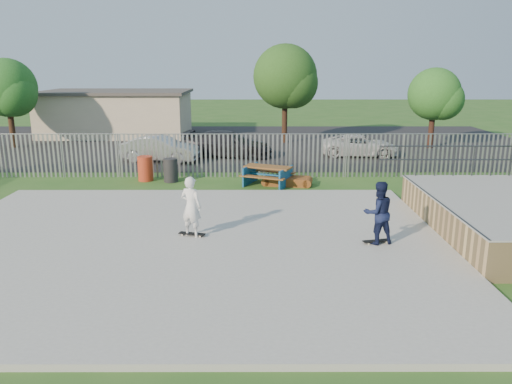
{
  "coord_description": "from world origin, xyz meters",
  "views": [
    {
      "loc": [
        2.03,
        -13.45,
        5.1
      ],
      "look_at": [
        2.06,
        2.0,
        1.1
      ],
      "focal_mm": 35.0,
      "sensor_mm": 36.0,
      "label": 1
    }
  ],
  "objects_px": {
    "trash_bin_red": "(145,169)",
    "tree_mid": "(285,77)",
    "car_dark": "(228,144)",
    "car_white": "(360,145)",
    "skater_navy": "(378,213)",
    "skater_white": "(191,207)",
    "picnic_table": "(268,176)",
    "car_silver": "(160,149)",
    "funbox": "(287,181)",
    "tree_left": "(7,88)",
    "trash_bin_grey": "(171,170)",
    "tree_right": "(434,94)"
  },
  "relations": [
    {
      "from": "picnic_table",
      "to": "car_silver",
      "type": "xyz_separation_m",
      "value": [
        -5.57,
        5.28,
        0.28
      ]
    },
    {
      "from": "picnic_table",
      "to": "trash_bin_red",
      "type": "relative_size",
      "value": 2.24
    },
    {
      "from": "picnic_table",
      "to": "trash_bin_grey",
      "type": "bearing_deg",
      "value": -165.22
    },
    {
      "from": "trash_bin_grey",
      "to": "tree_right",
      "type": "bearing_deg",
      "value": 32.19
    },
    {
      "from": "funbox",
      "to": "trash_bin_red",
      "type": "bearing_deg",
      "value": -177.2
    },
    {
      "from": "picnic_table",
      "to": "tree_left",
      "type": "height_order",
      "value": "tree_left"
    },
    {
      "from": "skater_white",
      "to": "trash_bin_red",
      "type": "bearing_deg",
      "value": -44.08
    },
    {
      "from": "trash_bin_red",
      "to": "skater_navy",
      "type": "distance_m",
      "value": 11.87
    },
    {
      "from": "car_white",
      "to": "tree_left",
      "type": "relative_size",
      "value": 0.79
    },
    {
      "from": "trash_bin_red",
      "to": "car_dark",
      "type": "bearing_deg",
      "value": 59.65
    },
    {
      "from": "picnic_table",
      "to": "skater_navy",
      "type": "bearing_deg",
      "value": -45.5
    },
    {
      "from": "trash_bin_grey",
      "to": "skater_white",
      "type": "height_order",
      "value": "skater_white"
    },
    {
      "from": "trash_bin_red",
      "to": "tree_right",
      "type": "xyz_separation_m",
      "value": [
        15.78,
        8.97,
        2.72
      ]
    },
    {
      "from": "trash_bin_red",
      "to": "car_silver",
      "type": "distance_m",
      "value": 4.4
    },
    {
      "from": "tree_left",
      "to": "trash_bin_red",
      "type": "bearing_deg",
      "value": -41.7
    },
    {
      "from": "skater_white",
      "to": "tree_right",
      "type": "bearing_deg",
      "value": -102.54
    },
    {
      "from": "funbox",
      "to": "trash_bin_red",
      "type": "distance_m",
      "value": 6.35
    },
    {
      "from": "trash_bin_red",
      "to": "car_dark",
      "type": "distance_m",
      "value": 6.73
    },
    {
      "from": "trash_bin_grey",
      "to": "funbox",
      "type": "bearing_deg",
      "value": -7.06
    },
    {
      "from": "car_dark",
      "to": "tree_mid",
      "type": "xyz_separation_m",
      "value": [
        3.43,
        5.2,
        3.53
      ]
    },
    {
      "from": "car_silver",
      "to": "tree_left",
      "type": "height_order",
      "value": "tree_left"
    },
    {
      "from": "car_silver",
      "to": "skater_white",
      "type": "xyz_separation_m",
      "value": [
        3.16,
        -12.2,
        0.34
      ]
    },
    {
      "from": "tree_mid",
      "to": "skater_navy",
      "type": "bearing_deg",
      "value": -85.55
    },
    {
      "from": "car_white",
      "to": "skater_white",
      "type": "bearing_deg",
      "value": 155.38
    },
    {
      "from": "skater_navy",
      "to": "skater_white",
      "type": "height_order",
      "value": "same"
    },
    {
      "from": "funbox",
      "to": "trash_bin_red",
      "type": "xyz_separation_m",
      "value": [
        -6.28,
        0.86,
        0.37
      ]
    },
    {
      "from": "tree_right",
      "to": "skater_white",
      "type": "height_order",
      "value": "tree_right"
    },
    {
      "from": "trash_bin_red",
      "to": "tree_mid",
      "type": "height_order",
      "value": "tree_mid"
    },
    {
      "from": "funbox",
      "to": "trash_bin_grey",
      "type": "relative_size",
      "value": 1.83
    },
    {
      "from": "trash_bin_red",
      "to": "car_silver",
      "type": "relative_size",
      "value": 0.26
    },
    {
      "from": "car_silver",
      "to": "trash_bin_grey",
      "type": "bearing_deg",
      "value": -152.97
    },
    {
      "from": "trash_bin_red",
      "to": "trash_bin_grey",
      "type": "distance_m",
      "value": 1.19
    },
    {
      "from": "picnic_table",
      "to": "tree_mid",
      "type": "xyz_separation_m",
      "value": [
        1.39,
        11.89,
        3.84
      ]
    },
    {
      "from": "tree_left",
      "to": "skater_navy",
      "type": "xyz_separation_m",
      "value": [
        18.47,
        -17.45,
        -2.6
      ]
    },
    {
      "from": "car_silver",
      "to": "skater_white",
      "type": "height_order",
      "value": "skater_white"
    },
    {
      "from": "funbox",
      "to": "tree_left",
      "type": "relative_size",
      "value": 0.35
    },
    {
      "from": "tree_mid",
      "to": "skater_white",
      "type": "xyz_separation_m",
      "value": [
        -3.8,
        -18.81,
        -3.21
      ]
    },
    {
      "from": "picnic_table",
      "to": "skater_navy",
      "type": "xyz_separation_m",
      "value": [
        2.9,
        -7.55,
        0.62
      ]
    },
    {
      "from": "car_white",
      "to": "tree_right",
      "type": "xyz_separation_m",
      "value": [
        4.98,
        2.97,
        2.65
      ]
    },
    {
      "from": "funbox",
      "to": "car_silver",
      "type": "bearing_deg",
      "value": 151.25
    },
    {
      "from": "car_dark",
      "to": "skater_white",
      "type": "distance_m",
      "value": 13.62
    },
    {
      "from": "car_white",
      "to": "skater_navy",
      "type": "height_order",
      "value": "skater_navy"
    },
    {
      "from": "car_dark",
      "to": "tree_mid",
      "type": "bearing_deg",
      "value": -24.03
    },
    {
      "from": "car_silver",
      "to": "skater_white",
      "type": "bearing_deg",
      "value": -154.11
    },
    {
      "from": "tree_left",
      "to": "tree_right",
      "type": "height_order",
      "value": "tree_left"
    },
    {
      "from": "trash_bin_grey",
      "to": "car_silver",
      "type": "relative_size",
      "value": 0.25
    },
    {
      "from": "car_dark",
      "to": "car_white",
      "type": "height_order",
      "value": "car_dark"
    },
    {
      "from": "car_dark",
      "to": "car_white",
      "type": "xyz_separation_m",
      "value": [
        7.4,
        0.2,
        -0.12
      ]
    },
    {
      "from": "funbox",
      "to": "skater_navy",
      "type": "relative_size",
      "value": 1.06
    },
    {
      "from": "picnic_table",
      "to": "skater_navy",
      "type": "relative_size",
      "value": 1.37
    }
  ]
}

